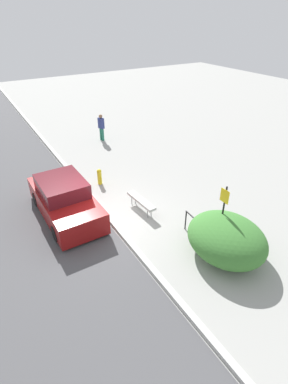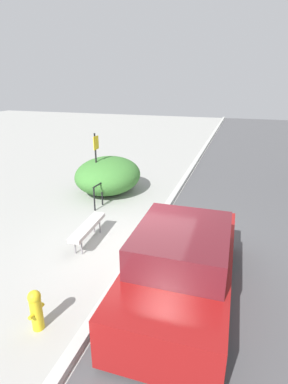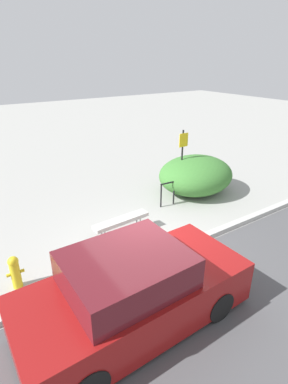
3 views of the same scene
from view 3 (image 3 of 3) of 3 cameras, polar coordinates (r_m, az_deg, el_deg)
ground_plane at (r=7.37m, az=0.44°, el=-13.35°), size 60.00×60.00×0.00m
curb at (r=7.33m, az=0.44°, el=-12.95°), size 60.00×0.20×0.13m
bench at (r=8.18m, az=-4.33°, el=-5.50°), size 1.65×0.42×0.51m
bike_rack at (r=9.79m, az=4.51°, el=0.10°), size 0.55×0.09×0.83m
sign_post at (r=10.43m, az=7.29°, el=6.70°), size 0.36×0.08×2.30m
fire_hydrant at (r=7.02m, az=-23.35°, el=-13.68°), size 0.36×0.22×0.77m
shrub_hedge at (r=10.86m, az=9.81°, el=3.22°), size 2.75×2.37×1.33m
parked_car_near at (r=5.61m, az=-2.04°, el=-18.55°), size 4.23×1.89×1.53m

